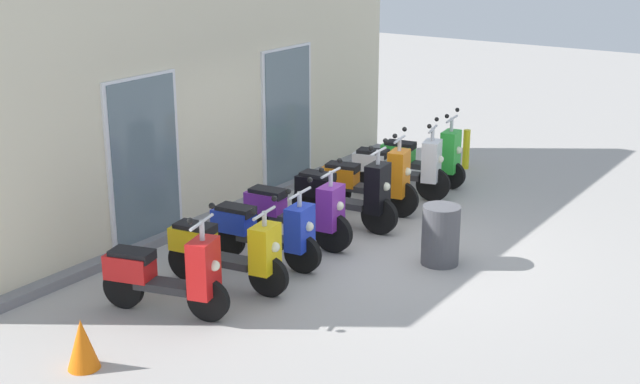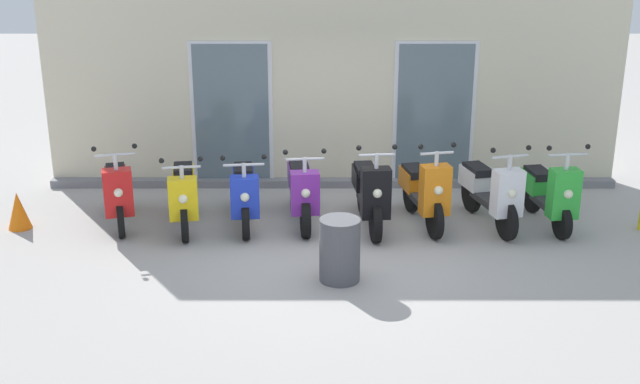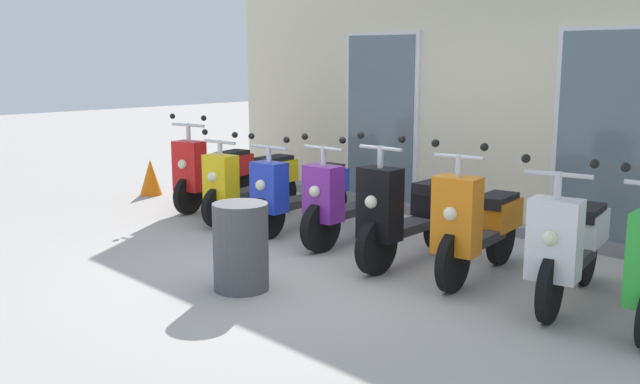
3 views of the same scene
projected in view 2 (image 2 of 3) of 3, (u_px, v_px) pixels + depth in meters
The scene contains 12 objects.
ground_plane at pixel (337, 247), 10.45m from camera, with size 40.00×40.00×0.00m, color #A8A39E.
storefront_facade at pixel (335, 66), 12.38m from camera, with size 8.97×0.50×3.91m.
scooter_red at pixel (120, 191), 11.06m from camera, with size 0.74×1.50×1.27m.
scooter_yellow at pixel (186, 193), 10.98m from camera, with size 0.62×1.61×1.15m.
scooter_blue at pixel (246, 193), 11.06m from camera, with size 0.60×1.60×1.16m.
scooter_purple at pixel (304, 191), 11.14m from camera, with size 0.57×1.67×1.22m.
scooter_black at pixel (372, 193), 10.94m from camera, with size 0.54×1.65×1.32m.
scooter_orange at pixel (426, 191), 11.01m from camera, with size 0.63×1.58×1.31m.
scooter_white at pixel (492, 191), 10.99m from camera, with size 0.73×1.63×1.28m.
scooter_green at pixel (551, 193), 11.01m from camera, with size 0.60×1.49×1.29m.
traffic_cone at pixel (20, 210), 10.99m from camera, with size 0.32×0.32×0.52m, color orange.
trash_bin at pixel (342, 250), 9.37m from camera, with size 0.48×0.48×0.77m, color #4C4C51.
Camera 2 is at (-0.20, -9.64, 4.09)m, focal length 44.85 mm.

